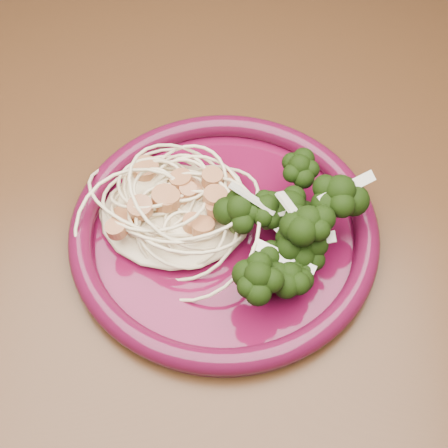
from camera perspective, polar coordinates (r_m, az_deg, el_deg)
name	(u,v)px	position (r m, az deg, el deg)	size (l,w,h in m)	color
dining_table	(254,284)	(0.69, 2.77, -5.48)	(1.20, 0.80, 0.75)	#472814
dinner_plate	(224,230)	(0.60, 0.00, -0.51)	(0.37, 0.37, 0.02)	#500823
spaghetti_pile	(176,208)	(0.60, -4.45, 1.44)	(0.15, 0.13, 0.03)	beige
scallop_cluster	(173,183)	(0.57, -4.70, 3.76)	(0.13, 0.13, 0.04)	#B87749
broccoli_pile	(287,232)	(0.57, 5.74, -0.72)	(0.10, 0.17, 0.06)	black
onion_garnish	(290,209)	(0.54, 6.04, 1.40)	(0.07, 0.11, 0.05)	beige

